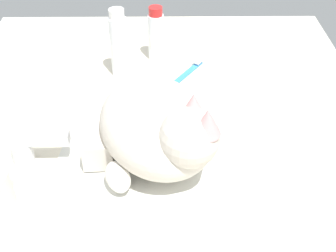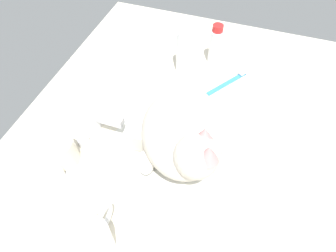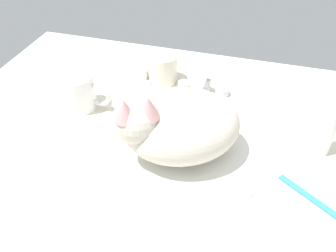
# 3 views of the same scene
# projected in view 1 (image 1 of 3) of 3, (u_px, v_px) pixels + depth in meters

# --- Properties ---
(ground_plane) EXTENTS (1.10, 0.83, 0.03)m
(ground_plane) POSITION_uv_depth(u_px,v_px,m) (158.00, 165.00, 0.74)
(ground_plane) COLOR silver
(sink_basin) EXTENTS (0.33, 0.33, 0.01)m
(sink_basin) POSITION_uv_depth(u_px,v_px,m) (157.00, 157.00, 0.73)
(sink_basin) COLOR silver
(sink_basin) RESTS_ON ground_plane
(faucet) EXTENTS (0.13, 0.10, 0.06)m
(faucet) POSITION_uv_depth(u_px,v_px,m) (29.00, 149.00, 0.71)
(faucet) COLOR silver
(faucet) RESTS_ON ground_plane
(cat) EXTENTS (0.27, 0.25, 0.16)m
(cat) POSITION_uv_depth(u_px,v_px,m) (158.00, 129.00, 0.68)
(cat) COLOR beige
(cat) RESTS_ON sink_basin
(toothpaste_bottle) EXTENTS (0.04, 0.04, 0.15)m
(toothpaste_bottle) POSITION_uv_depth(u_px,v_px,m) (119.00, 45.00, 0.89)
(toothpaste_bottle) COLOR white
(toothpaste_bottle) RESTS_ON ground_plane
(mouthwash_bottle) EXTENTS (0.04, 0.04, 0.12)m
(mouthwash_bottle) POSITION_uv_depth(u_px,v_px,m) (156.00, 35.00, 0.95)
(mouthwash_bottle) COLOR white
(mouthwash_bottle) RESTS_ON ground_plane
(toothbrush) EXTENTS (0.12, 0.09, 0.02)m
(toothbrush) POSITION_uv_depth(u_px,v_px,m) (186.00, 73.00, 0.93)
(toothbrush) COLOR #388CD8
(toothbrush) RESTS_ON ground_plane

